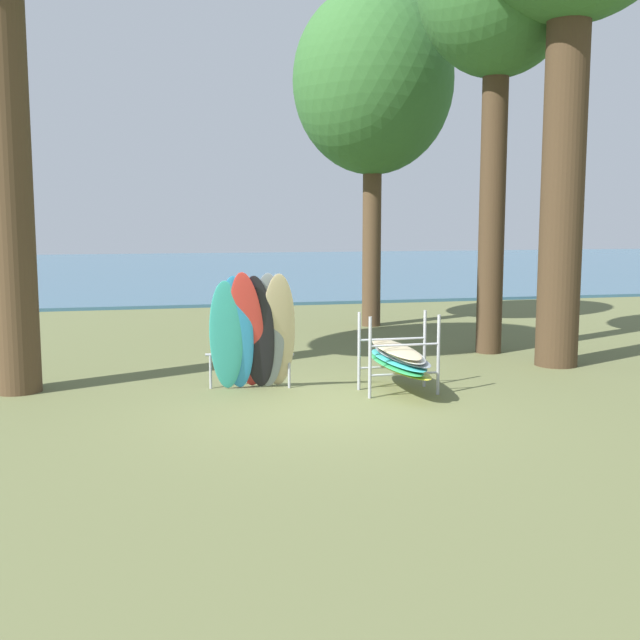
{
  "coord_description": "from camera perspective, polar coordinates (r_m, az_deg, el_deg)",
  "views": [
    {
      "loc": [
        -2.51,
        -10.86,
        2.72
      ],
      "look_at": [
        0.29,
        1.23,
        1.1
      ],
      "focal_mm": 43.92,
      "sensor_mm": 36.0,
      "label": 1
    }
  ],
  "objects": [
    {
      "name": "board_storage_rack",
      "position": [
        12.31,
        5.76,
        -2.75
      ],
      "size": [
        1.15,
        2.13,
        1.25
      ],
      "color": "#9EA0A5",
      "rests_on": "ground"
    },
    {
      "name": "tree_mid_behind",
      "position": [
        20.04,
        3.89,
        16.85
      ],
      "size": [
        3.95,
        3.95,
        8.33
      ],
      "color": "#4C3823",
      "rests_on": "ground"
    },
    {
      "name": "lake_water",
      "position": [
        42.12,
        -9.61,
        3.69
      ],
      "size": [
        80.0,
        36.0,
        0.1
      ],
      "primitive_type": "cube",
      "color": "#38607A",
      "rests_on": "ground"
    },
    {
      "name": "leaning_board_pile",
      "position": [
        12.2,
        -4.92,
        -0.99
      ],
      "size": [
        1.45,
        1.14,
        1.94
      ],
      "color": "#38B2AD",
      "rests_on": "ground"
    },
    {
      "name": "ground_plane",
      "position": [
        11.47,
        -0.01,
        -6.27
      ],
      "size": [
        80.0,
        80.0,
        0.0
      ],
      "primitive_type": "plane",
      "color": "#60663D"
    }
  ]
}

